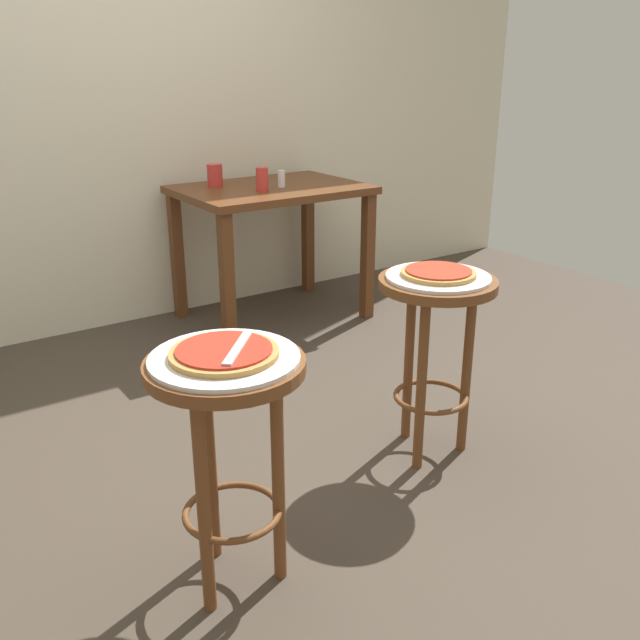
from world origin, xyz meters
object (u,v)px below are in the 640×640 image
serving_plate_middle (438,277)px  stool_middle (435,324)px  pizza_foreground (224,352)px  serving_plate_foreground (224,358)px  pizza_server_knife (238,347)px  pizza_middle (438,273)px  dining_table (271,208)px  condiment_shaker (281,179)px  stool_foreground (228,420)px  cup_far_edge (215,175)px  cup_near_edge (262,179)px

serving_plate_middle → stool_middle: bearing=-116.6°
pizza_foreground → stool_middle: size_ratio=0.41×
serving_plate_foreground → pizza_server_knife: (0.03, -0.02, 0.03)m
pizza_middle → stool_middle: bearing=-135.0°
pizza_middle → dining_table: size_ratio=0.27×
stool_middle → pizza_server_knife: (-0.91, -0.23, 0.21)m
pizza_middle → condiment_shaker: (0.31, 1.55, 0.09)m
pizza_foreground → stool_middle: bearing=12.6°
pizza_foreground → serving_plate_middle: 0.96m
serving_plate_foreground → pizza_middle: bearing=12.6°
dining_table → serving_plate_foreground: bearing=-123.7°
stool_foreground → condiment_shaker: bearing=54.7°
serving_plate_foreground → cup_far_edge: size_ratio=3.21×
serving_plate_foreground → serving_plate_middle: size_ratio=1.06×
stool_foreground → cup_far_edge: 2.21m
pizza_foreground → serving_plate_middle: size_ratio=0.77×
stool_foreground → serving_plate_middle: serving_plate_middle is taller
condiment_shaker → pizza_server_knife: condiment_shaker is taller
dining_table → cup_far_edge: cup_far_edge is taller
stool_foreground → pizza_server_knife: bearing=-33.7°
condiment_shaker → pizza_server_knife: size_ratio=0.41×
stool_foreground → cup_near_edge: (1.10, 1.70, 0.30)m
pizza_foreground → condiment_shaker: size_ratio=3.13×
serving_plate_foreground → pizza_middle: (0.94, 0.21, 0.02)m
dining_table → cup_far_edge: bearing=148.4°
serving_plate_middle → pizza_server_knife: pizza_server_knife is taller
serving_plate_foreground → cup_near_edge: bearing=57.3°
serving_plate_foreground → cup_near_edge: (1.10, 1.70, 0.13)m
serving_plate_middle → condiment_shaker: 1.59m
stool_foreground → stool_middle: size_ratio=1.00×
serving_plate_foreground → pizza_foreground: 0.02m
serving_plate_foreground → pizza_foreground: bearing=180.0°
cup_near_edge → serving_plate_foreground: bearing=-122.7°
serving_plate_foreground → cup_far_edge: bearing=64.1°
cup_far_edge → pizza_middle: bearing=-90.6°
stool_middle → cup_near_edge: (0.16, 1.50, 0.30)m
pizza_middle → dining_table: dining_table is taller
serving_plate_middle → pizza_middle: size_ratio=1.40×
serving_plate_middle → condiment_shaker: bearing=78.8°
stool_middle → pizza_middle: size_ratio=2.63×
pizza_middle → cup_far_edge: size_ratio=2.16×
dining_table → condiment_shaker: (0.04, -0.06, 0.17)m
serving_plate_foreground → pizza_server_knife: bearing=-33.7°
serving_plate_middle → pizza_server_knife: 0.94m
serving_plate_foreground → dining_table: dining_table is taller
pizza_middle → cup_near_edge: bearing=84.0°
stool_foreground → cup_near_edge: 2.05m
stool_foreground → dining_table: dining_table is taller
pizza_server_knife → cup_far_edge: bearing=17.7°
cup_near_edge → pizza_server_knife: bearing=-121.7°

